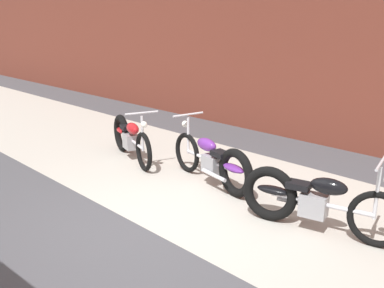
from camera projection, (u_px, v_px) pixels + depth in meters
The scene contains 5 objects.
ground_plane at pixel (146, 229), 5.34m from camera, with size 80.00×80.00×0.00m, color #47474C.
sidewalk_slab at pixel (236, 191), 6.52m from camera, with size 36.00×3.50×0.01m, color #B2ADA3.
motorcycle_red at pixel (129, 137), 8.01m from camera, with size 1.93×0.87×1.03m.
motorcycle_purple at pixel (215, 162), 6.61m from camera, with size 1.99×0.70×1.03m.
motorcycle_black at pixel (308, 199), 5.22m from camera, with size 1.98×0.72×1.03m.
Camera 1 is at (3.83, -2.99, 2.50)m, focal length 40.00 mm.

